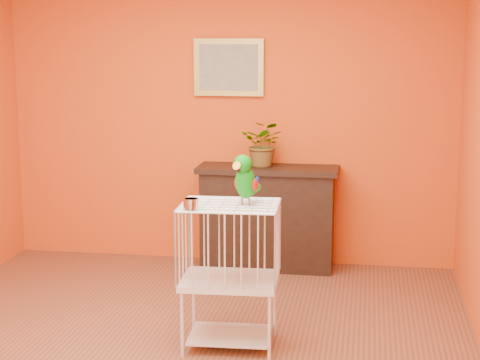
# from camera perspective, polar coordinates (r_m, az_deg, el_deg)

# --- Properties ---
(ground) EXTENTS (4.50, 4.50, 0.00)m
(ground) POSITION_cam_1_polar(r_m,az_deg,el_deg) (5.32, -5.00, -12.19)
(ground) COLOR brown
(ground) RESTS_ON ground
(room_shell) EXTENTS (4.50, 4.50, 4.50)m
(room_shell) POSITION_cam_1_polar(r_m,az_deg,el_deg) (4.94, -5.29, 5.04)
(room_shell) COLOR #D34613
(room_shell) RESTS_ON ground
(console_cabinet) EXTENTS (1.22, 0.44, 0.91)m
(console_cabinet) POSITION_cam_1_polar(r_m,az_deg,el_deg) (7.03, 1.95, -2.68)
(console_cabinet) COLOR black
(console_cabinet) RESTS_ON ground
(potted_plant) EXTENTS (0.42, 0.46, 0.31)m
(potted_plant) POSITION_cam_1_polar(r_m,az_deg,el_deg) (6.91, 1.69, 2.20)
(potted_plant) COLOR #26722D
(potted_plant) RESTS_ON console_cabinet
(framed_picture) EXTENTS (0.62, 0.04, 0.50)m
(framed_picture) POSITION_cam_1_polar(r_m,az_deg,el_deg) (7.09, -0.82, 8.01)
(framed_picture) COLOR #B39840
(framed_picture) RESTS_ON room_shell
(birdcage) EXTENTS (0.64, 0.50, 0.96)m
(birdcage) POSITION_cam_1_polar(r_m,az_deg,el_deg) (5.26, -0.73, -6.66)
(birdcage) COLOR silver
(birdcage) RESTS_ON ground
(feed_cup) EXTENTS (0.10, 0.10, 0.07)m
(feed_cup) POSITION_cam_1_polar(r_m,az_deg,el_deg) (4.98, -3.50, -1.70)
(feed_cup) COLOR silver
(feed_cup) RESTS_ON birdcage
(parrot) EXTENTS (0.18, 0.30, 0.33)m
(parrot) POSITION_cam_1_polar(r_m,az_deg,el_deg) (5.10, 0.39, 0.07)
(parrot) COLOR #59544C
(parrot) RESTS_ON birdcage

